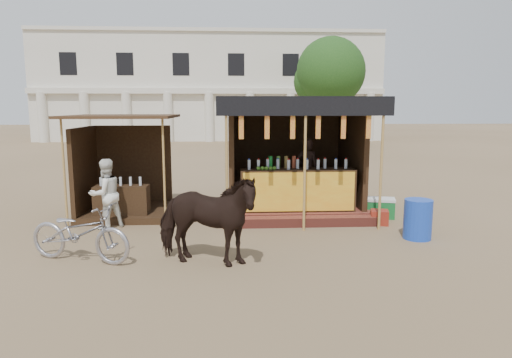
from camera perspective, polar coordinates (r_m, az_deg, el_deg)
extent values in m
plane|color=#846B4C|center=(8.08, 0.67, -9.53)|extent=(120.00, 120.00, 0.00)
cube|color=brown|center=(11.51, 4.43, -3.34)|extent=(3.40, 2.80, 0.22)
cube|color=brown|center=(10.02, 5.62, -5.29)|extent=(3.40, 0.35, 0.20)
cube|color=#352413|center=(10.48, 5.17, -1.32)|extent=(2.60, 0.55, 0.95)
cube|color=orange|center=(10.20, 5.40, -1.61)|extent=(2.50, 0.02, 0.88)
cube|color=#352413|center=(12.53, 3.74, 3.98)|extent=(3.00, 0.12, 2.50)
cube|color=#352413|center=(11.20, -3.13, 3.37)|extent=(0.12, 2.50, 2.50)
cube|color=#352413|center=(11.60, 11.89, 3.39)|extent=(0.12, 2.50, 2.50)
cube|color=black|center=(11.05, 4.74, 9.93)|extent=(3.60, 3.60, 0.06)
cube|color=black|center=(9.29, 6.28, 8.97)|extent=(3.60, 0.06, 0.36)
cylinder|color=tan|center=(9.27, -3.69, 1.60)|extent=(0.06, 0.06, 2.75)
cylinder|color=tan|center=(9.40, 6.12, 1.66)|extent=(0.06, 0.06, 2.75)
cylinder|color=tan|center=(9.79, 15.41, 1.68)|extent=(0.06, 0.06, 2.75)
cube|color=red|center=(9.20, -1.86, 6.71)|extent=(0.10, 0.02, 0.55)
cube|color=red|center=(9.23, 1.39, 6.72)|extent=(0.10, 0.02, 0.55)
cube|color=red|center=(9.29, 4.61, 6.71)|extent=(0.10, 0.02, 0.55)
cube|color=red|center=(9.37, 7.78, 6.68)|extent=(0.10, 0.02, 0.55)
cube|color=red|center=(9.49, 10.89, 6.63)|extent=(0.10, 0.02, 0.55)
cube|color=red|center=(9.63, 13.91, 6.56)|extent=(0.10, 0.02, 0.55)
imported|color=black|center=(11.51, 6.41, 1.16)|extent=(0.67, 0.57, 1.57)
cube|color=#352413|center=(11.39, -15.76, -3.97)|extent=(2.00, 2.00, 0.15)
cube|color=#352413|center=(12.14, -15.01, 1.53)|extent=(1.90, 0.10, 2.10)
cube|color=#352413|center=(11.47, -20.61, 0.83)|extent=(0.10, 1.90, 2.10)
cube|color=#472D19|center=(11.02, -16.38, 7.52)|extent=(2.40, 2.40, 0.06)
cylinder|color=tan|center=(10.49, -22.85, 0.67)|extent=(0.05, 0.05, 2.35)
cylinder|color=tan|center=(9.99, -11.42, 0.82)|extent=(0.05, 0.05, 2.35)
cube|color=#352413|center=(10.85, -16.40, -2.89)|extent=(1.20, 0.50, 0.80)
imported|color=black|center=(7.44, -6.29, -5.11)|extent=(1.96, 1.32, 1.52)
imported|color=#9F9EA7|center=(8.20, -21.15, -6.29)|extent=(1.99, 1.24, 0.99)
imported|color=white|center=(10.16, -18.28, -1.78)|extent=(0.91, 0.91, 1.49)
cylinder|color=#1941BC|center=(9.51, 19.57, -4.76)|extent=(0.69, 0.69, 0.78)
cube|color=maroon|center=(10.45, 15.17, -4.63)|extent=(0.45, 0.45, 0.32)
cube|color=#186E2E|center=(11.09, 15.29, -3.64)|extent=(0.71, 0.57, 0.40)
cube|color=white|center=(11.04, 15.34, -2.48)|extent=(0.73, 0.59, 0.06)
cube|color=silver|center=(37.70, -5.67, 11.17)|extent=(26.00, 7.00, 8.00)
cube|color=silver|center=(34.09, -5.90, 10.89)|extent=(26.00, 0.50, 0.40)
cube|color=silver|center=(34.61, -6.02, 18.10)|extent=(26.00, 0.30, 0.25)
cylinder|color=silver|center=(36.61, -25.11, 6.99)|extent=(0.70, 0.70, 3.60)
cylinder|color=silver|center=(35.62, -20.59, 7.23)|extent=(0.70, 0.70, 3.60)
cylinder|color=silver|center=(34.86, -15.83, 7.43)|extent=(0.70, 0.70, 3.60)
cylinder|color=silver|center=(34.34, -10.90, 7.59)|extent=(0.70, 0.70, 3.60)
cylinder|color=silver|center=(34.08, -5.85, 7.70)|extent=(0.70, 0.70, 3.60)
cylinder|color=silver|center=(34.08, -0.76, 7.74)|extent=(0.70, 0.70, 3.60)
cylinder|color=silver|center=(34.35, 4.29, 7.73)|extent=(0.70, 0.70, 3.60)
cylinder|color=silver|center=(34.87, 9.23, 7.66)|extent=(0.70, 0.70, 3.60)
cylinder|color=silver|center=(35.64, 13.98, 7.54)|extent=(0.70, 0.70, 3.60)
cylinder|color=#382314|center=(30.36, 9.19, 7.85)|extent=(0.50, 0.50, 4.00)
sphere|color=#2A531C|center=(30.44, 9.32, 13.12)|extent=(4.40, 4.40, 4.40)
sphere|color=#2A531C|center=(30.82, 7.56, 11.99)|extent=(2.99, 2.99, 2.99)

